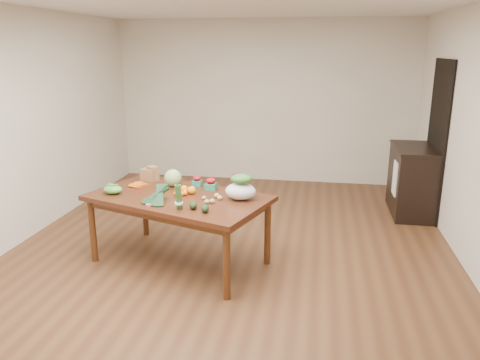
% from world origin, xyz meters
% --- Properties ---
extents(floor, '(6.00, 6.00, 0.00)m').
position_xyz_m(floor, '(0.00, 0.00, 0.00)').
color(floor, brown).
rests_on(floor, ground).
extents(room_walls, '(5.02, 6.02, 2.70)m').
position_xyz_m(room_walls, '(0.00, 0.00, 1.35)').
color(room_walls, silver).
rests_on(room_walls, floor).
extents(dining_table, '(2.05, 1.55, 0.75)m').
position_xyz_m(dining_table, '(-0.48, -0.43, 0.38)').
color(dining_table, '#411E0F').
rests_on(dining_table, floor).
extents(doorway_dark, '(0.02, 1.00, 2.10)m').
position_xyz_m(doorway_dark, '(2.48, 1.60, 1.05)').
color(doorway_dark, black).
rests_on(doorway_dark, floor).
extents(cabinet, '(0.52, 1.02, 0.94)m').
position_xyz_m(cabinet, '(2.22, 1.62, 0.47)').
color(cabinet, black).
rests_on(cabinet, floor).
extents(dish_towel, '(0.02, 0.28, 0.45)m').
position_xyz_m(dish_towel, '(1.96, 1.40, 0.55)').
color(dish_towel, white).
rests_on(dish_towel, cabinet).
extents(paper_bag, '(0.29, 0.26, 0.17)m').
position_xyz_m(paper_bag, '(-0.99, 0.08, 0.83)').
color(paper_bag, '#945F42').
rests_on(paper_bag, dining_table).
extents(cabbage, '(0.19, 0.19, 0.19)m').
position_xyz_m(cabbage, '(-0.64, -0.10, 0.85)').
color(cabbage, '#91C974').
rests_on(cabbage, dining_table).
extents(strawberry_basket_a, '(0.13, 0.13, 0.09)m').
position_xyz_m(strawberry_basket_a, '(-0.38, -0.04, 0.80)').
color(strawberry_basket_a, red).
rests_on(strawberry_basket_a, dining_table).
extents(strawberry_basket_b, '(0.15, 0.15, 0.10)m').
position_xyz_m(strawberry_basket_b, '(-0.20, -0.16, 0.80)').
color(strawberry_basket_b, red).
rests_on(strawberry_basket_b, dining_table).
extents(orange_a, '(0.08, 0.08, 0.08)m').
position_xyz_m(orange_a, '(-0.45, -0.31, 0.79)').
color(orange_a, orange).
rests_on(orange_a, dining_table).
extents(orange_b, '(0.07, 0.07, 0.07)m').
position_xyz_m(orange_b, '(-0.38, -0.33, 0.79)').
color(orange_b, orange).
rests_on(orange_b, dining_table).
extents(orange_c, '(0.08, 0.08, 0.08)m').
position_xyz_m(orange_c, '(-0.36, -0.35, 0.79)').
color(orange_c, '#FCA50F').
rests_on(orange_c, dining_table).
extents(mandarin_cluster, '(0.23, 0.23, 0.08)m').
position_xyz_m(mandarin_cluster, '(-0.46, -0.42, 0.79)').
color(mandarin_cluster, '#E0600D').
rests_on(mandarin_cluster, dining_table).
extents(carrots, '(0.28, 0.28, 0.03)m').
position_xyz_m(carrots, '(-1.01, -0.17, 0.76)').
color(carrots, '#FF6115').
rests_on(carrots, dining_table).
extents(snap_pea_bag, '(0.20, 0.15, 0.09)m').
position_xyz_m(snap_pea_bag, '(-1.18, -0.48, 0.80)').
color(snap_pea_bag, '#579F35').
rests_on(snap_pea_bag, dining_table).
extents(kale_bunch, '(0.43, 0.48, 0.16)m').
position_xyz_m(kale_bunch, '(-0.63, -0.71, 0.83)').
color(kale_bunch, '#153120').
rests_on(kale_bunch, dining_table).
extents(asparagus_bundle, '(0.11, 0.14, 0.26)m').
position_xyz_m(asparagus_bundle, '(-0.35, -0.84, 0.88)').
color(asparagus_bundle, '#3B6E32').
rests_on(asparagus_bundle, dining_table).
extents(potato_a, '(0.04, 0.04, 0.04)m').
position_xyz_m(potato_a, '(-0.19, -0.51, 0.77)').
color(potato_a, tan).
rests_on(potato_a, dining_table).
extents(potato_b, '(0.05, 0.05, 0.04)m').
position_xyz_m(potato_b, '(-0.13, -0.63, 0.77)').
color(potato_b, tan).
rests_on(potato_b, dining_table).
extents(potato_c, '(0.05, 0.05, 0.05)m').
position_xyz_m(potato_c, '(-0.03, -0.50, 0.77)').
color(potato_c, '#D3B67A').
rests_on(potato_c, dining_table).
extents(potato_d, '(0.06, 0.05, 0.05)m').
position_xyz_m(potato_d, '(-0.07, -0.43, 0.77)').
color(potato_d, tan).
rests_on(potato_d, dining_table).
extents(potato_e, '(0.06, 0.05, 0.05)m').
position_xyz_m(potato_e, '(-0.08, -0.61, 0.77)').
color(potato_e, tan).
rests_on(potato_e, dining_table).
extents(avocado_a, '(0.11, 0.13, 0.08)m').
position_xyz_m(avocado_a, '(-0.22, -0.81, 0.79)').
color(avocado_a, black).
rests_on(avocado_a, dining_table).
extents(avocado_b, '(0.11, 0.13, 0.08)m').
position_xyz_m(avocado_b, '(-0.09, -0.88, 0.79)').
color(avocado_b, black).
rests_on(avocado_b, dining_table).
extents(salad_bag, '(0.37, 0.32, 0.24)m').
position_xyz_m(salad_bag, '(0.18, -0.44, 0.87)').
color(salad_bag, white).
rests_on(salad_bag, dining_table).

